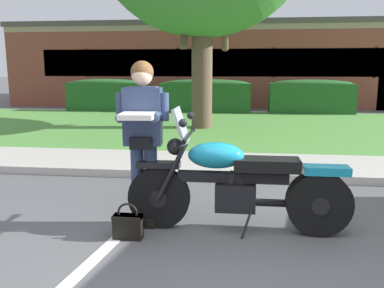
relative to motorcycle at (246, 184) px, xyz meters
name	(u,v)px	position (x,y,z in m)	size (l,w,h in m)	color
curb_strip	(243,176)	(-0.02, 1.92, -0.43)	(60.00, 0.20, 0.12)	#B7B2A8
concrete_walk	(243,164)	(-0.02, 2.77, -0.45)	(60.00, 1.50, 0.08)	#B7B2A8
grass_lawn	(243,127)	(-0.02, 7.20, -0.46)	(60.00, 7.37, 0.06)	#518E3D
stall_stripe_0	(75,276)	(-1.34, -1.10, -0.49)	(0.12, 4.40, 0.01)	silver
motorcycle	(246,184)	(0.00, 0.00, 0.00)	(2.24, 0.82, 1.26)	black
rider_person	(143,131)	(-1.05, 0.03, 0.52)	(0.53, 0.60, 1.70)	black
handbag	(128,224)	(-1.12, -0.33, -0.34)	(0.28, 0.13, 0.36)	black
hedge_left	(106,95)	(-5.15, 10.91, 0.16)	(2.82, 0.90, 1.24)	#235623
hedge_center_left	(205,95)	(-1.38, 10.91, 0.16)	(3.26, 0.90, 1.24)	#235623
hedge_center_right	(311,96)	(2.39, 10.91, 0.16)	(2.94, 0.90, 1.24)	#235623
brick_building	(267,65)	(1.17, 17.12, 1.29)	(22.77, 9.08, 3.56)	brown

